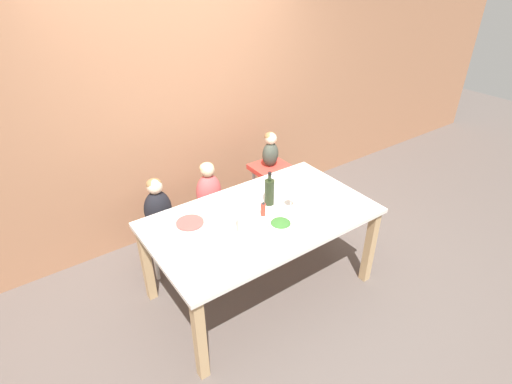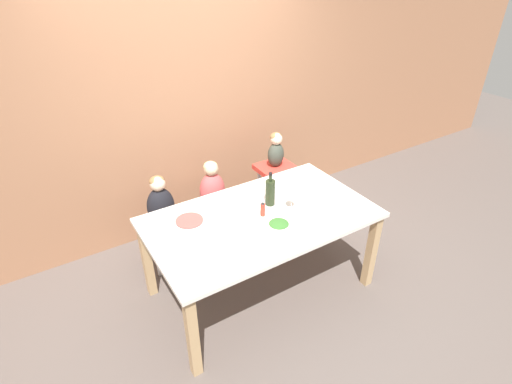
# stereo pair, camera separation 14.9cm
# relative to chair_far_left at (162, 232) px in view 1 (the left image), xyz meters

# --- Properties ---
(ground_plane) EXTENTS (14.00, 14.00, 0.00)m
(ground_plane) POSITION_rel_chair_far_left_xyz_m (0.55, -0.77, -0.37)
(ground_plane) COLOR #564C47
(wall_back) EXTENTS (10.00, 0.06, 2.70)m
(wall_back) POSITION_rel_chair_far_left_xyz_m (0.55, 0.51, 0.98)
(wall_back) COLOR #9E6B4C
(wall_back) RESTS_ON ground_plane
(dining_table) EXTENTS (1.77, 1.02, 0.77)m
(dining_table) POSITION_rel_chair_far_left_xyz_m (0.55, -0.77, 0.31)
(dining_table) COLOR silver
(dining_table) RESTS_ON ground_plane
(chair_far_left) EXTENTS (0.43, 0.38, 0.44)m
(chair_far_left) POSITION_rel_chair_far_left_xyz_m (0.00, 0.00, 0.00)
(chair_far_left) COLOR silver
(chair_far_left) RESTS_ON ground_plane
(chair_far_center) EXTENTS (0.43, 0.38, 0.44)m
(chair_far_center) POSITION_rel_chair_far_left_xyz_m (0.51, 0.00, 0.00)
(chair_far_center) COLOR silver
(chair_far_center) RESTS_ON ground_plane
(chair_right_highchair) EXTENTS (0.37, 0.32, 0.68)m
(chair_right_highchair) POSITION_rel_chair_far_left_xyz_m (1.22, 0.00, 0.16)
(chair_right_highchair) COLOR silver
(chair_right_highchair) RESTS_ON ground_plane
(person_child_left) EXTENTS (0.24, 0.20, 0.48)m
(person_child_left) POSITION_rel_chair_far_left_xyz_m (0.00, 0.00, 0.29)
(person_child_left) COLOR black
(person_child_left) RESTS_ON chair_far_left
(person_child_center) EXTENTS (0.24, 0.20, 0.48)m
(person_child_center) POSITION_rel_chair_far_left_xyz_m (0.51, 0.00, 0.29)
(person_child_center) COLOR #C64C4C
(person_child_center) RESTS_ON chair_far_center
(person_baby_right) EXTENTS (0.17, 0.14, 0.36)m
(person_baby_right) POSITION_rel_chair_far_left_xyz_m (1.22, 0.00, 0.49)
(person_baby_right) COLOR #3D4238
(person_baby_right) RESTS_ON chair_right_highchair
(wine_bottle) EXTENTS (0.08, 0.08, 0.29)m
(wine_bottle) POSITION_rel_chair_far_left_xyz_m (0.71, -0.66, 0.51)
(wine_bottle) COLOR #232D19
(wine_bottle) RESTS_ON dining_table
(paper_towel_roll) EXTENTS (0.10, 0.10, 0.28)m
(paper_towel_roll) POSITION_rel_chair_far_left_xyz_m (0.31, -0.89, 0.53)
(paper_towel_roll) COLOR white
(paper_towel_roll) RESTS_ON dining_table
(wine_glass_near) EXTENTS (0.08, 0.08, 0.17)m
(wine_glass_near) POSITION_rel_chair_far_left_xyz_m (0.81, -0.81, 0.52)
(wine_glass_near) COLOR white
(wine_glass_near) RESTS_ON dining_table
(salad_bowl_large) EXTENTS (0.17, 0.17, 0.08)m
(salad_bowl_large) POSITION_rel_chair_far_left_xyz_m (0.57, -0.99, 0.43)
(salad_bowl_large) COLOR silver
(salad_bowl_large) RESTS_ON dining_table
(dinner_plate_front_left) EXTENTS (0.21, 0.21, 0.01)m
(dinner_plate_front_left) POSITION_rel_chair_far_left_xyz_m (0.03, -0.97, 0.40)
(dinner_plate_front_left) COLOR silver
(dinner_plate_front_left) RESTS_ON dining_table
(dinner_plate_back_left) EXTENTS (0.21, 0.21, 0.01)m
(dinner_plate_back_left) POSITION_rel_chair_far_left_xyz_m (0.05, -0.53, 0.40)
(dinner_plate_back_left) COLOR #D14C47
(dinner_plate_back_left) RESTS_ON dining_table
(dinner_plate_back_right) EXTENTS (0.21, 0.21, 0.01)m
(dinner_plate_back_right) POSITION_rel_chair_far_left_xyz_m (1.10, -0.57, 0.40)
(dinner_plate_back_right) COLOR silver
(dinner_plate_back_right) RESTS_ON dining_table
(condiment_bottle_hot_sauce) EXTENTS (0.04, 0.04, 0.13)m
(condiment_bottle_hot_sauce) POSITION_rel_chair_far_left_xyz_m (0.57, -0.76, 0.45)
(condiment_bottle_hot_sauce) COLOR red
(condiment_bottle_hot_sauce) RESTS_ON dining_table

